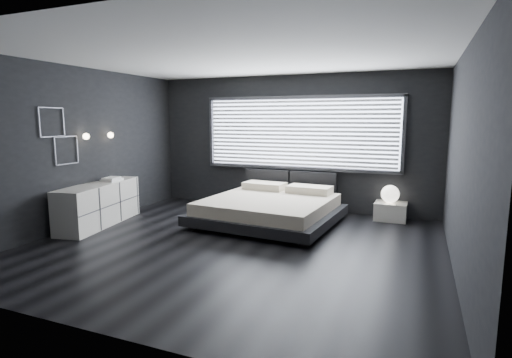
% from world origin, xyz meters
% --- Properties ---
extents(room, '(6.04, 6.00, 2.80)m').
position_xyz_m(room, '(0.00, 0.00, 1.40)').
color(room, black).
rests_on(room, ground).
extents(window, '(4.14, 0.09, 1.52)m').
position_xyz_m(window, '(0.20, 2.70, 1.61)').
color(window, white).
rests_on(window, ground).
extents(headboard, '(1.96, 0.16, 0.52)m').
position_xyz_m(headboard, '(0.04, 2.64, 0.57)').
color(headboard, black).
rests_on(headboard, ground).
extents(sconce_near, '(0.18, 0.11, 0.11)m').
position_xyz_m(sconce_near, '(-2.88, 0.05, 1.60)').
color(sconce_near, silver).
rests_on(sconce_near, ground).
extents(sconce_far, '(0.18, 0.11, 0.11)m').
position_xyz_m(sconce_far, '(-2.88, 0.65, 1.60)').
color(sconce_far, silver).
rests_on(sconce_far, ground).
extents(wall_art_upper, '(0.01, 0.48, 0.48)m').
position_xyz_m(wall_art_upper, '(-2.98, -0.55, 1.85)').
color(wall_art_upper, '#47474C').
rests_on(wall_art_upper, ground).
extents(wall_art_lower, '(0.01, 0.48, 0.48)m').
position_xyz_m(wall_art_lower, '(-2.98, -0.30, 1.38)').
color(wall_art_lower, '#47474C').
rests_on(wall_art_lower, ground).
extents(bed, '(2.53, 2.43, 0.61)m').
position_xyz_m(bed, '(0.04, 1.41, 0.28)').
color(bed, black).
rests_on(bed, ground).
extents(nightstand, '(0.59, 0.49, 0.34)m').
position_xyz_m(nightstand, '(2.08, 2.50, 0.17)').
color(nightstand, silver).
rests_on(nightstand, ground).
extents(orb_lamp, '(0.33, 0.33, 0.33)m').
position_xyz_m(orb_lamp, '(2.06, 2.48, 0.50)').
color(orb_lamp, white).
rests_on(orb_lamp, nightstand).
extents(dresser, '(0.84, 1.95, 0.76)m').
position_xyz_m(dresser, '(-2.78, 0.16, 0.38)').
color(dresser, silver).
rests_on(dresser, ground).
extents(book_stack, '(0.29, 0.37, 0.07)m').
position_xyz_m(book_stack, '(-2.75, 0.48, 0.79)').
color(book_stack, white).
rests_on(book_stack, dresser).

